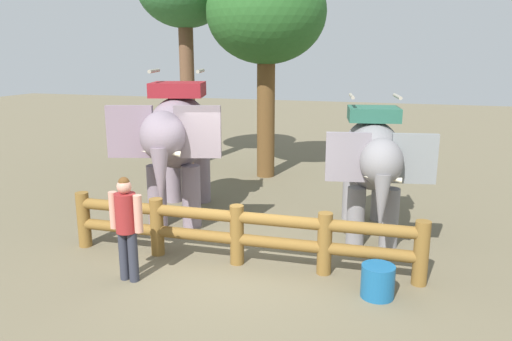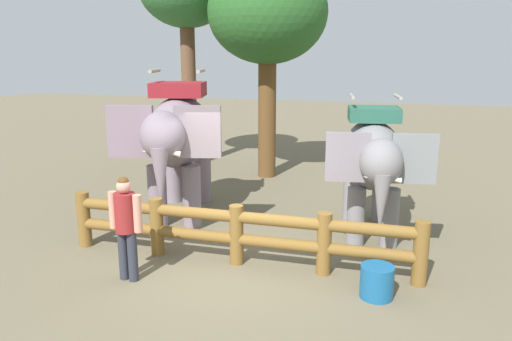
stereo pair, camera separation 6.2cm
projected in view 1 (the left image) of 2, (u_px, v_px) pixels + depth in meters
ground_plane at (236, 265)px, 8.48m from camera, size 60.00×60.00×0.00m
log_fence at (237, 231)px, 8.40m from camera, size 6.26×0.39×1.05m
elephant_near_left at (178, 136)px, 10.60m from camera, size 2.50×3.86×3.23m
elephant_center at (372, 159)px, 9.51m from camera, size 1.93×3.31×2.78m
tourist_woman_in_black at (126, 222)px, 7.69m from camera, size 0.60×0.37×1.71m
tree_far_left at (266, 15)px, 13.56m from camera, size 3.33×3.33×6.08m
feed_bucket at (378, 281)px, 7.31m from camera, size 0.50×0.50×0.50m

